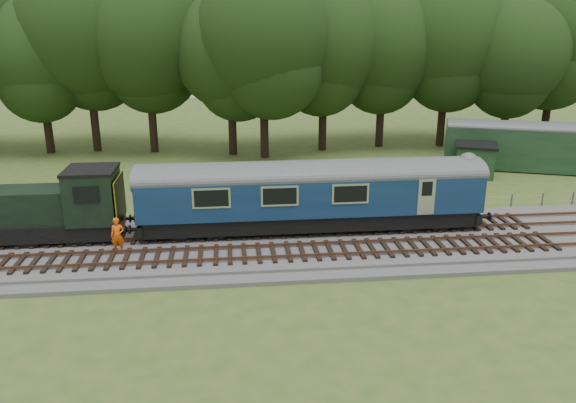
{
  "coord_description": "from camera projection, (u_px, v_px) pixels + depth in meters",
  "views": [
    {
      "loc": [
        0.82,
        -26.68,
        11.15
      ],
      "look_at": [
        3.82,
        1.4,
        2.0
      ],
      "focal_mm": 35.0,
      "sensor_mm": 36.0,
      "label": 1
    }
  ],
  "objects": [
    {
      "name": "fence",
      "position": [
        218.0,
        220.0,
        32.84
      ],
      "size": [
        64.0,
        0.12,
        1.0
      ],
      "primitive_type": null,
      "color": "#6B6054",
      "rests_on": "ground"
    },
    {
      "name": "dmu_railcar",
      "position": [
        311.0,
        190.0,
        29.62
      ],
      "size": [
        18.05,
        2.86,
        3.88
      ],
      "color": "black",
      "rests_on": "ground"
    },
    {
      "name": "track_north",
      "position": [
        217.0,
        232.0,
        29.78
      ],
      "size": [
        67.2,
        2.4,
        0.21
      ],
      "color": "black",
      "rests_on": "ballast"
    },
    {
      "name": "shunter_loco",
      "position": [
        39.0,
        210.0,
        28.41
      ],
      "size": [
        8.91,
        2.6,
        3.38
      ],
      "color": "black",
      "rests_on": "ground"
    },
    {
      "name": "tree_line",
      "position": [
        220.0,
        153.0,
        49.4
      ],
      "size": [
        70.0,
        8.0,
        18.0
      ],
      "primitive_type": null,
      "color": "black",
      "rests_on": "ground"
    },
    {
      "name": "worker",
      "position": [
        118.0,
        235.0,
        27.08
      ],
      "size": [
        0.67,
        0.45,
        1.78
      ],
      "primitive_type": "imported",
      "rotation": [
        0.0,
        0.0,
        0.05
      ],
      "color": "#FF5C0D",
      "rests_on": "ballast"
    },
    {
      "name": "ground",
      "position": [
        217.0,
        250.0,
        28.59
      ],
      "size": [
        120.0,
        120.0,
        0.0
      ],
      "primitive_type": "plane",
      "color": "#3D5F23",
      "rests_on": "ground"
    },
    {
      "name": "shed",
      "position": [
        475.0,
        159.0,
        41.88
      ],
      "size": [
        3.88,
        3.88,
        2.42
      ],
      "rotation": [
        0.0,
        0.0,
        -0.4
      ],
      "color": "#18361E",
      "rests_on": "ground"
    },
    {
      "name": "parked_coach",
      "position": [
        544.0,
        144.0,
        42.9
      ],
      "size": [
        14.55,
        7.3,
        3.72
      ],
      "rotation": [
        0.0,
        0.0,
        -0.34
      ],
      "color": "#18361E",
      "rests_on": "ground"
    },
    {
      "name": "ballast",
      "position": [
        216.0,
        246.0,
        28.53
      ],
      "size": [
        70.0,
        7.0,
        0.35
      ],
      "primitive_type": "cube",
      "color": "#4C4C4F",
      "rests_on": "ground"
    },
    {
      "name": "track_south",
      "position": [
        216.0,
        255.0,
        26.95
      ],
      "size": [
        67.2,
        2.4,
        0.21
      ],
      "color": "black",
      "rests_on": "ballast"
    }
  ]
}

